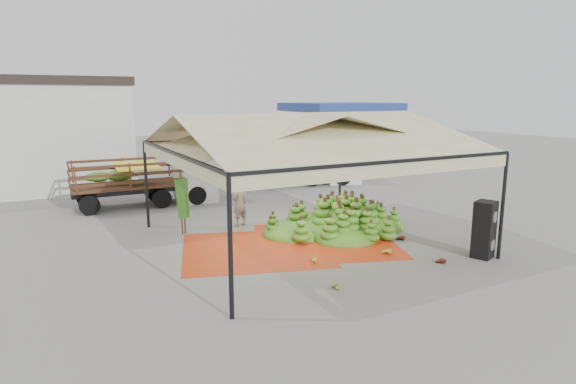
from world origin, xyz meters
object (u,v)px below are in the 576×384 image
speaker_stack (484,230)px  banana_heap (339,215)px  truck_left (151,176)px  vendor (240,204)px  truck_right (303,158)px

speaker_stack → banana_heap: bearing=93.9°
banana_heap → truck_left: truck_left is taller
speaker_stack → truck_left: bearing=98.5°
truck_left → speaker_stack: bearing=-58.0°
speaker_stack → vendor: size_ratio=1.02×
banana_heap → truck_right: 9.26m
vendor → truck_left: (-1.99, 4.95, 0.42)m
vendor → truck_right: (6.19, 6.37, 0.53)m
truck_left → truck_right: size_ratio=0.87×
banana_heap → vendor: size_ratio=3.31×
vendor → truck_right: 8.89m
speaker_stack → truck_right: bearing=61.4°
banana_heap → truck_left: (-4.72, 7.13, 0.66)m
speaker_stack → truck_left: size_ratio=0.28×
speaker_stack → vendor: 7.98m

